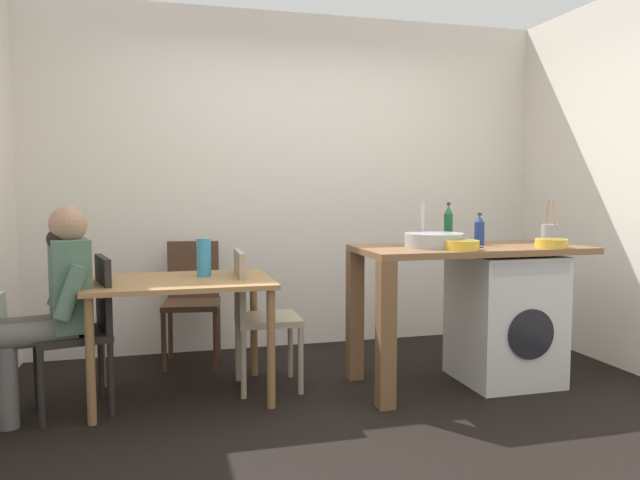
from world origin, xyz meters
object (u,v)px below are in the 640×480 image
chair_opposite (256,311)px  colander (551,243)px  chair_person_seat (85,325)px  chair_spare_by_wall (192,295)px  washing_machine (504,318)px  bottle_tall_green (448,225)px  dining_table (181,295)px  vase (204,257)px  mixing_bowl (462,244)px  bottle_squat_brown (479,231)px  utensil_crock (550,233)px  seated_person (54,299)px

chair_opposite → colander: 1.94m
chair_person_seat → chair_spare_by_wall: same height
washing_machine → chair_spare_by_wall: bearing=153.6°
bottle_tall_green → chair_spare_by_wall: bearing=157.3°
dining_table → bottle_tall_green: (1.83, 0.06, 0.40)m
chair_opposite → chair_spare_by_wall: same height
chair_spare_by_wall → washing_machine: (2.00, -0.99, -0.08)m
chair_spare_by_wall → bottle_tall_green: 1.94m
chair_spare_by_wall → bottle_tall_green: (1.72, -0.72, 0.54)m
dining_table → vase: (0.15, 0.10, 0.22)m
chair_spare_by_wall → mixing_bowl: (1.57, -1.19, 0.44)m
chair_opposite → colander: bearing=76.7°
chair_spare_by_wall → washing_machine: bearing=162.1°
chair_opposite → bottle_squat_brown: 1.57m
utensil_crock → colander: (-0.18, -0.27, -0.04)m
mixing_bowl → colander: size_ratio=1.06×
bottle_tall_green → colander: bearing=-46.2°
bottle_tall_green → utensil_crock: 0.69m
dining_table → vase: 0.28m
bottle_squat_brown → vase: bottle_squat_brown is taller
bottle_squat_brown → colander: bearing=-37.7°
chair_spare_by_wall → seated_person: 1.22m
chair_person_seat → utensil_crock: (3.03, -0.08, 0.48)m
colander → vase: (-2.15, 0.54, -0.09)m
dining_table → bottle_tall_green: bearing=1.8°
bottle_tall_green → mixing_bowl: 0.51m
chair_spare_by_wall → bottle_squat_brown: 2.12m
mixing_bowl → utensil_crock: (0.80, 0.25, 0.04)m
dining_table → chair_person_seat: (-0.55, -0.08, -0.14)m
vase → dining_table: bearing=-146.3°
washing_machine → bottle_tall_green: size_ratio=3.07×
seated_person → bottle_tall_green: same height
chair_person_seat → colander: bearing=-110.3°
chair_person_seat → mixing_bowl: 2.30m
chair_spare_by_wall → bottle_squat_brown: bottle_squat_brown is taller
seated_person → bottle_squat_brown: size_ratio=5.59×
bottle_squat_brown → vase: (-1.79, 0.26, -0.16)m
chair_person_seat → mixing_bowl: size_ratio=4.24×
vase → utensil_crock: bearing=-6.5°
chair_person_seat → bottle_squat_brown: bottle_squat_brown is taller
utensil_crock → seated_person: bearing=179.2°
seated_person → vase: (0.85, 0.22, 0.19)m
chair_person_seat → mixing_bowl: (2.23, -0.33, 0.44)m
chair_person_seat → bottle_squat_brown: (2.49, -0.08, 0.51)m
bottle_squat_brown → chair_person_seat: bearing=178.2°
washing_machine → mixing_bowl: size_ratio=4.05×
chair_spare_by_wall → seated_person: bearing=56.1°
chair_opposite → bottle_tall_green: bottle_tall_green is taller
chair_person_seat → colander: (2.85, -0.35, 0.44)m
seated_person → washing_machine: seated_person is taller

